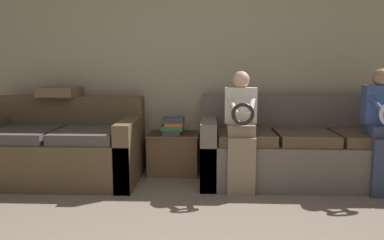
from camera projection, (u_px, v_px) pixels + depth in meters
name	position (u px, v px, depth m)	size (l,w,h in m)	color
wall_back	(196.00, 61.00, 4.37)	(6.78, 0.06, 2.55)	#BCB293
couch_main	(301.00, 151.00, 3.97)	(2.12, 0.87, 0.90)	#70665B
couch_side	(61.00, 150.00, 4.00)	(1.67, 0.89, 0.88)	brown
child_left_seated	(241.00, 126.00, 3.60)	(0.31, 0.37, 1.17)	gray
child_right_seated	(382.00, 126.00, 3.54)	(0.31, 0.37, 1.20)	#384260
side_shelf	(173.00, 153.00, 4.27)	(0.57, 0.44, 0.46)	brown
book_stack	(173.00, 126.00, 4.21)	(0.25, 0.30, 0.18)	#4C4C56
throw_pillow	(60.00, 92.00, 4.23)	(0.40, 0.40, 0.10)	#846B4C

